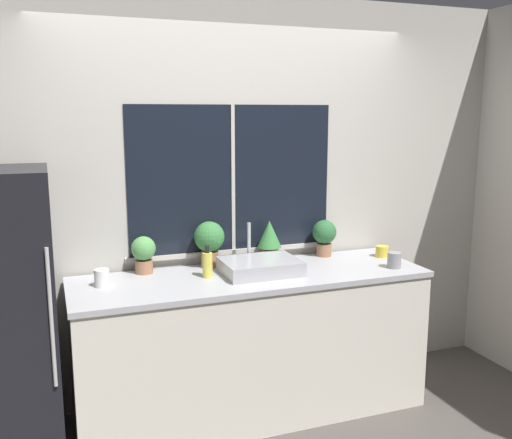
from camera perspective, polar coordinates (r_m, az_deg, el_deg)
name	(u,v)px	position (r m, az deg, el deg)	size (l,w,h in m)	color
ground_plane	(271,437)	(3.70, 1.48, -20.91)	(14.00, 14.00, 0.00)	#4C4742
wall_back	(231,199)	(3.89, -2.48, 2.02)	(8.00, 0.09, 2.70)	#BCB7AD
wall_right	(419,176)	(5.52, 15.95, 4.16)	(0.06, 7.00, 2.70)	#BCB7AD
counter	(252,344)	(3.76, -0.43, -12.32)	(2.24, 0.70, 0.93)	silver
sink	(260,266)	(3.62, 0.40, -4.69)	(0.48, 0.41, 0.29)	#ADADB2
potted_plant_far_left	(144,252)	(3.67, -11.17, -3.25)	(0.15, 0.15, 0.24)	#9E6B4C
potted_plant_center_left	(209,240)	(3.75, -4.69, -2.06)	(0.20, 0.20, 0.30)	#9E6B4C
potted_plant_center_right	(269,239)	(3.88, 1.34, -1.93)	(0.17, 0.17, 0.28)	#9E6B4C
potted_plant_far_right	(324,235)	(4.06, 6.85, -1.55)	(0.17, 0.17, 0.26)	#9E6B4C
soap_bottle	(207,264)	(3.53, -4.88, -4.48)	(0.06, 0.06, 0.20)	#DBD14C
mug_grey	(394,260)	(3.85, 13.66, -3.98)	(0.09, 0.09, 0.10)	gray
mug_white	(102,278)	(3.47, -15.16, -5.67)	(0.09, 0.09, 0.10)	white
mug_yellow	(382,251)	(4.12, 12.49, -3.13)	(0.09, 0.09, 0.08)	gold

